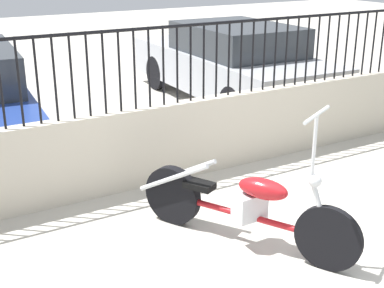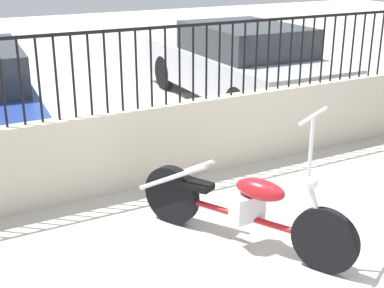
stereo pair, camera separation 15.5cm
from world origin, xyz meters
TOP-DOWN VIEW (x-y plane):
  - ground_plane at (0.00, 0.00)m, footprint 40.00×40.00m
  - low_wall at (0.00, 2.37)m, footprint 10.45×0.18m
  - fence_railing at (-0.00, 2.37)m, footprint 10.45×0.04m
  - motorcycle_red at (-0.45, 0.78)m, footprint 1.11×1.98m
  - car_silver at (2.26, 4.86)m, footprint 1.85×4.46m

SIDE VIEW (x-z plane):
  - ground_plane at x=0.00m, z-range 0.00..0.00m
  - motorcycle_red at x=-0.45m, z-range -0.29..1.05m
  - low_wall at x=0.00m, z-range 0.00..0.90m
  - car_silver at x=2.26m, z-range 0.01..1.37m
  - fence_railing at x=0.00m, z-range 1.03..1.90m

